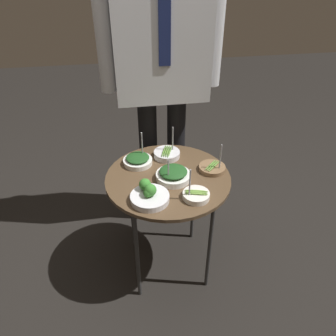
# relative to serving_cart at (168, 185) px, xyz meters

# --- Properties ---
(ground_plane) EXTENTS (8.00, 8.00, 0.00)m
(ground_plane) POSITION_rel_serving_cart_xyz_m (0.00, 0.00, -0.58)
(ground_plane) COLOR black
(serving_cart) EXTENTS (0.61, 0.61, 0.63)m
(serving_cart) POSITION_rel_serving_cart_xyz_m (0.00, 0.00, 0.00)
(serving_cart) COLOR brown
(serving_cart) RESTS_ON ground_plane
(bowl_spinach_front_center) EXTENTS (0.17, 0.17, 0.13)m
(bowl_spinach_front_center) POSITION_rel_serving_cart_xyz_m (0.02, -0.02, 0.08)
(bowl_spinach_front_center) COLOR white
(bowl_spinach_front_center) RESTS_ON serving_cart
(bowl_spinach_mid_left) EXTENTS (0.15, 0.15, 0.16)m
(bowl_spinach_mid_left) POSITION_rel_serving_cart_xyz_m (-0.13, 0.14, 0.07)
(bowl_spinach_mid_left) COLOR white
(bowl_spinach_mid_left) RESTS_ON serving_cart
(bowl_asparagus_far_rim) EXTENTS (0.12, 0.12, 0.16)m
(bowl_asparagus_far_rim) POSITION_rel_serving_cart_xyz_m (0.10, -0.18, 0.06)
(bowl_asparagus_far_rim) COLOR silver
(bowl_asparagus_far_rim) RESTS_ON serving_cart
(bowl_asparagus_near_rim) EXTENTS (0.14, 0.14, 0.16)m
(bowl_asparagus_near_rim) POSITION_rel_serving_cart_xyz_m (0.02, 0.18, 0.07)
(bowl_asparagus_near_rim) COLOR silver
(bowl_asparagus_near_rim) RESTS_ON serving_cart
(bowl_asparagus_front_left) EXTENTS (0.13, 0.13, 0.15)m
(bowl_asparagus_front_left) POSITION_rel_serving_cart_xyz_m (0.23, 0.02, 0.06)
(bowl_asparagus_front_left) COLOR brown
(bowl_asparagus_front_left) RESTS_ON serving_cart
(bowl_broccoli_back_left) EXTENTS (0.17, 0.17, 0.08)m
(bowl_broccoli_back_left) POSITION_rel_serving_cart_xyz_m (-0.11, -0.16, 0.08)
(bowl_broccoli_back_left) COLOR silver
(bowl_broccoli_back_left) RESTS_ON serving_cart
(waiter_figure) EXTENTS (0.64, 0.24, 1.73)m
(waiter_figure) POSITION_rel_serving_cart_xyz_m (0.04, 0.43, 0.52)
(waiter_figure) COLOR black
(waiter_figure) RESTS_ON ground_plane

